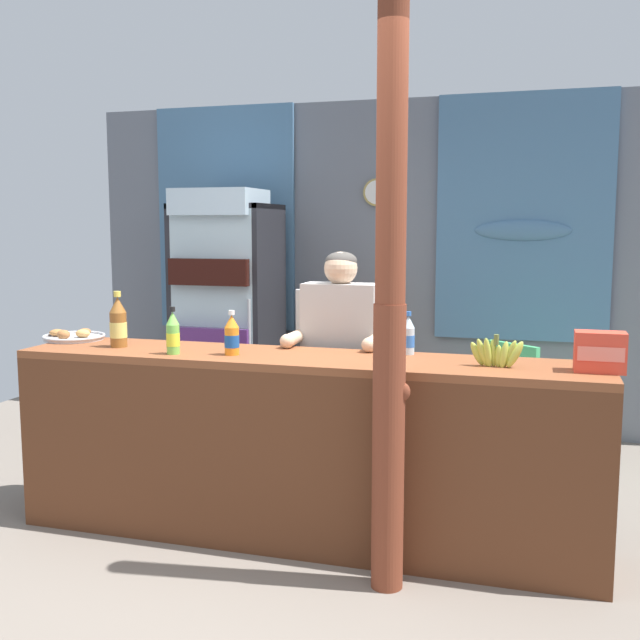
# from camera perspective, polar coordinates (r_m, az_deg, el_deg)

# --- Properties ---
(ground_plane) EXTENTS (7.14, 7.14, 0.00)m
(ground_plane) POSITION_cam_1_polar(r_m,az_deg,el_deg) (4.76, 0.47, -12.97)
(ground_plane) COLOR slate
(back_wall_curtained) EXTENTS (5.01, 0.22, 2.65)m
(back_wall_curtained) POSITION_cam_1_polar(r_m,az_deg,el_deg) (6.13, 4.76, 4.63)
(back_wall_curtained) COLOR slate
(back_wall_curtained) RESTS_ON ground
(stall_counter) EXTENTS (3.05, 0.56, 0.98)m
(stall_counter) POSITION_cam_1_polar(r_m,az_deg,el_deg) (3.81, -1.93, -8.70)
(stall_counter) COLOR brown
(stall_counter) RESTS_ON ground
(timber_post) EXTENTS (0.17, 0.15, 2.61)m
(timber_post) POSITION_cam_1_polar(r_m,az_deg,el_deg) (3.26, 5.40, 0.26)
(timber_post) COLOR brown
(timber_post) RESTS_ON ground
(drink_fridge) EXTENTS (0.75, 0.73, 1.93)m
(drink_fridge) POSITION_cam_1_polar(r_m,az_deg,el_deg) (5.92, -7.22, 1.53)
(drink_fridge) COLOR #232328
(drink_fridge) RESTS_ON ground
(bottle_shelf_rack) EXTENTS (0.48, 0.28, 1.19)m
(bottle_shelf_rack) POSITION_cam_1_polar(r_m,az_deg,el_deg) (5.93, 1.95, -2.68)
(bottle_shelf_rack) COLOR brown
(bottle_shelf_rack) RESTS_ON ground
(plastic_lawn_chair) EXTENTS (0.62, 0.62, 0.86)m
(plastic_lawn_chair) POSITION_cam_1_polar(r_m,az_deg,el_deg) (5.31, 15.41, -5.54)
(plastic_lawn_chair) COLOR #4CC675
(plastic_lawn_chair) RESTS_ON ground
(shopkeeper) EXTENTS (0.54, 0.42, 1.50)m
(shopkeeper) POSITION_cam_1_polar(r_m,az_deg,el_deg) (4.25, 1.56, -2.16)
(shopkeeper) COLOR #28282D
(shopkeeper) RESTS_ON ground
(soda_bottle_iced_tea) EXTENTS (0.09, 0.09, 0.31)m
(soda_bottle_iced_tea) POSITION_cam_1_polar(r_m,az_deg,el_deg) (4.24, -15.26, -0.26)
(soda_bottle_iced_tea) COLOR brown
(soda_bottle_iced_tea) RESTS_ON stall_counter
(soda_bottle_lime_soda) EXTENTS (0.07, 0.07, 0.25)m
(soda_bottle_lime_soda) POSITION_cam_1_polar(r_m,az_deg,el_deg) (3.94, -11.25, -1.07)
(soda_bottle_lime_soda) COLOR #75C64C
(soda_bottle_lime_soda) RESTS_ON stall_counter
(soda_bottle_orange_soda) EXTENTS (0.08, 0.08, 0.23)m
(soda_bottle_orange_soda) POSITION_cam_1_polar(r_m,az_deg,el_deg) (3.87, -6.80, -1.23)
(soda_bottle_orange_soda) COLOR orange
(soda_bottle_orange_soda) RESTS_ON stall_counter
(soda_bottle_water) EXTENTS (0.06, 0.06, 0.22)m
(soda_bottle_water) POSITION_cam_1_polar(r_m,az_deg,el_deg) (3.88, 6.82, -1.25)
(soda_bottle_water) COLOR silver
(soda_bottle_water) RESTS_ON stall_counter
(snack_box_crackers) EXTENTS (0.22, 0.13, 0.19)m
(snack_box_crackers) POSITION_cam_1_polar(r_m,az_deg,el_deg) (3.62, 20.73, -2.31)
(snack_box_crackers) COLOR #E5422D
(snack_box_crackers) RESTS_ON stall_counter
(pastry_tray) EXTENTS (0.36, 0.36, 0.07)m
(pastry_tray) POSITION_cam_1_polar(r_m,az_deg,el_deg) (4.60, -18.45, -1.20)
(pastry_tray) COLOR #BCBCC1
(pastry_tray) RESTS_ON stall_counter
(banana_bunch) EXTENTS (0.27, 0.06, 0.16)m
(banana_bunch) POSITION_cam_1_polar(r_m,az_deg,el_deg) (3.62, 13.45, -2.54)
(banana_bunch) COLOR #B7C647
(banana_bunch) RESTS_ON stall_counter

